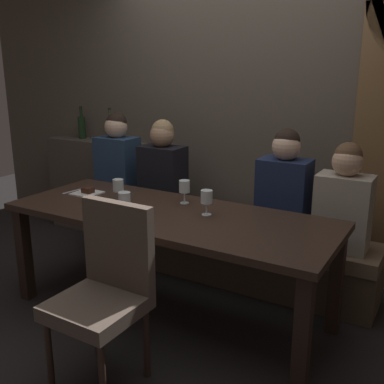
# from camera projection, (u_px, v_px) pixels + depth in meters

# --- Properties ---
(ground) EXTENTS (9.00, 9.00, 0.00)m
(ground) POSITION_uv_depth(u_px,v_px,m) (170.00, 313.00, 3.17)
(ground) COLOR black
(back_wall_tiled) EXTENTS (6.00, 0.12, 3.00)m
(back_wall_tiled) POSITION_uv_depth(u_px,v_px,m) (248.00, 87.00, 3.78)
(back_wall_tiled) COLOR brown
(back_wall_tiled) RESTS_ON ground
(back_counter) EXTENTS (1.10, 0.28, 0.95)m
(back_counter) POSITION_uv_depth(u_px,v_px,m) (99.00, 186.00, 4.66)
(back_counter) COLOR #494138
(back_counter) RESTS_ON ground
(dining_table) EXTENTS (2.20, 0.84, 0.74)m
(dining_table) POSITION_uv_depth(u_px,v_px,m) (169.00, 225.00, 3.00)
(dining_table) COLOR black
(dining_table) RESTS_ON ground
(banquette_bench) EXTENTS (2.50, 0.44, 0.45)m
(banquette_bench) POSITION_uv_depth(u_px,v_px,m) (217.00, 249.00, 3.69)
(banquette_bench) COLOR #4A3C2E
(banquette_bench) RESTS_ON ground
(chair_near_side) EXTENTS (0.45, 0.45, 0.98)m
(chair_near_side) POSITION_uv_depth(u_px,v_px,m) (106.00, 284.00, 2.38)
(chair_near_side) COLOR #302119
(chair_near_side) RESTS_ON ground
(diner_redhead) EXTENTS (0.36, 0.24, 0.83)m
(diner_redhead) POSITION_uv_depth(u_px,v_px,m) (118.00, 162.00, 4.04)
(diner_redhead) COLOR navy
(diner_redhead) RESTS_ON banquette_bench
(diner_bearded) EXTENTS (0.36, 0.24, 0.80)m
(diner_bearded) POSITION_uv_depth(u_px,v_px,m) (163.00, 171.00, 3.76)
(diner_bearded) COLOR black
(diner_bearded) RESTS_ON banquette_bench
(diner_far_end) EXTENTS (0.36, 0.24, 0.80)m
(diner_far_end) POSITION_uv_depth(u_px,v_px,m) (284.00, 187.00, 3.25)
(diner_far_end) COLOR #192342
(diner_far_end) RESTS_ON banquette_bench
(diner_near_end) EXTENTS (0.36, 0.24, 0.74)m
(diner_near_end) POSITION_uv_depth(u_px,v_px,m) (344.00, 200.00, 3.04)
(diner_near_end) COLOR #9E9384
(diner_near_end) RESTS_ON banquette_bench
(wine_bottle_dark_red) EXTENTS (0.08, 0.08, 0.33)m
(wine_bottle_dark_red) POSITION_uv_depth(u_px,v_px,m) (82.00, 127.00, 4.63)
(wine_bottle_dark_red) COLOR black
(wine_bottle_dark_red) RESTS_ON back_counter
(wine_bottle_pale_label) EXTENTS (0.08, 0.08, 0.33)m
(wine_bottle_pale_label) POSITION_uv_depth(u_px,v_px,m) (110.00, 129.00, 4.43)
(wine_bottle_pale_label) COLOR #384728
(wine_bottle_pale_label) RESTS_ON back_counter
(wine_glass_far_left) EXTENTS (0.08, 0.08, 0.16)m
(wine_glass_far_left) POSITION_uv_depth(u_px,v_px,m) (184.00, 188.00, 3.14)
(wine_glass_far_left) COLOR silver
(wine_glass_far_left) RESTS_ON dining_table
(wine_glass_center_back) EXTENTS (0.08, 0.08, 0.16)m
(wine_glass_center_back) POSITION_uv_depth(u_px,v_px,m) (125.00, 200.00, 2.84)
(wine_glass_center_back) COLOR silver
(wine_glass_center_back) RESTS_ON dining_table
(wine_glass_end_right) EXTENTS (0.08, 0.08, 0.16)m
(wine_glass_end_right) POSITION_uv_depth(u_px,v_px,m) (207.00, 197.00, 2.89)
(wine_glass_end_right) COLOR silver
(wine_glass_end_right) RESTS_ON dining_table
(wine_glass_end_left) EXTENTS (0.08, 0.08, 0.16)m
(wine_glass_end_left) POSITION_uv_depth(u_px,v_px,m) (118.00, 187.00, 3.17)
(wine_glass_end_left) COLOR silver
(wine_glass_end_left) RESTS_ON dining_table
(dessert_plate) EXTENTS (0.19, 0.19, 0.05)m
(dessert_plate) POSITION_uv_depth(u_px,v_px,m) (87.00, 192.00, 3.39)
(dessert_plate) COLOR white
(dessert_plate) RESTS_ON dining_table
(fork_on_table) EXTENTS (0.04, 0.17, 0.01)m
(fork_on_table) POSITION_uv_depth(u_px,v_px,m) (72.00, 191.00, 3.46)
(fork_on_table) COLOR silver
(fork_on_table) RESTS_ON dining_table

